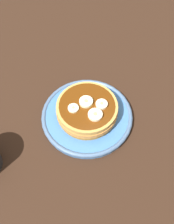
{
  "coord_description": "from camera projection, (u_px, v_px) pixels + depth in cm",
  "views": [
    {
      "loc": [
        10.44,
        33.16,
        56.69
      ],
      "look_at": [
        0.0,
        0.0,
        3.0
      ],
      "focal_mm": 39.16,
      "sensor_mm": 36.0,
      "label": 1
    }
  ],
  "objects": [
    {
      "name": "banana_slice_0",
      "position": [
        87.0,
        102.0,
        0.61
      ],
      "size": [
        3.47,
        3.47,
        1.06
      ],
      "color": "#EEF0BD",
      "rests_on": "pancake_stack"
    },
    {
      "name": "banana_slice_2",
      "position": [
        102.0,
        104.0,
        0.61
      ],
      "size": [
        3.01,
        3.01,
        0.95
      ],
      "color": "#F8E0B4",
      "rests_on": "pancake_stack"
    },
    {
      "name": "banana_slice_3",
      "position": [
        95.0,
        115.0,
        0.59
      ],
      "size": [
        3.58,
        3.58,
        1.0
      ],
      "color": "beige",
      "rests_on": "pancake_stack"
    },
    {
      "name": "ground_plane",
      "position": [
        87.0,
        121.0,
        0.68
      ],
      "size": [
        140.0,
        140.0,
        3.0
      ],
      "primitive_type": "cube",
      "color": "black"
    },
    {
      "name": "plate",
      "position": [
        87.0,
        116.0,
        0.66
      ],
      "size": [
        24.37,
        24.37,
        2.05
      ],
      "color": "#3F72B2",
      "rests_on": "ground_plane"
    },
    {
      "name": "banana_slice_1",
      "position": [
        74.0,
        109.0,
        0.6
      ],
      "size": [
        2.71,
        2.71,
        0.75
      ],
      "color": "beige",
      "rests_on": "pancake_stack"
    },
    {
      "name": "pancake_stack",
      "position": [
        87.0,
        109.0,
        0.63
      ],
      "size": [
        15.96,
        16.28,
        4.44
      ],
      "color": "#A76722",
      "rests_on": "plate"
    }
  ]
}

